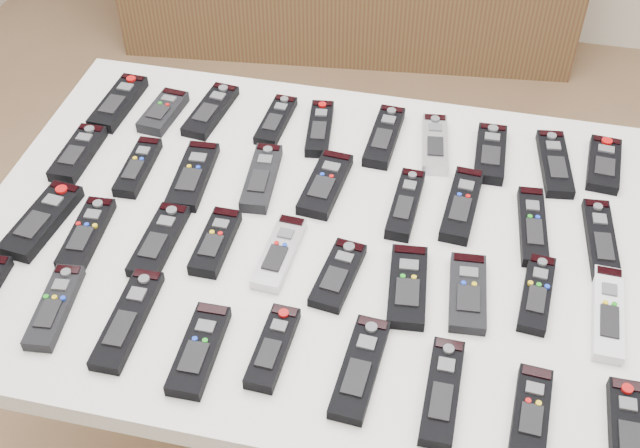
% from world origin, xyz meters
% --- Properties ---
extents(ground, '(4.00, 4.00, 0.00)m').
position_xyz_m(ground, '(0.00, 0.00, 0.00)').
color(ground, '#846043').
rests_on(ground, ground).
extents(table, '(1.25, 0.88, 0.78)m').
position_xyz_m(table, '(-0.14, -0.09, 0.72)').
color(table, white).
rests_on(table, ground).
extents(remote_0, '(0.07, 0.18, 0.02)m').
position_xyz_m(remote_0, '(-0.64, 0.18, 0.79)').
color(remote_0, black).
rests_on(remote_0, table).
extents(remote_1, '(0.07, 0.14, 0.02)m').
position_xyz_m(remote_1, '(-0.53, 0.17, 0.79)').
color(remote_1, black).
rests_on(remote_1, table).
extents(remote_2, '(0.07, 0.18, 0.02)m').
position_xyz_m(remote_2, '(-0.44, 0.20, 0.79)').
color(remote_2, black).
rests_on(remote_2, table).
extents(remote_3, '(0.06, 0.16, 0.02)m').
position_xyz_m(remote_3, '(-0.30, 0.20, 0.79)').
color(remote_3, black).
rests_on(remote_3, table).
extents(remote_4, '(0.07, 0.17, 0.02)m').
position_xyz_m(remote_4, '(-0.20, 0.19, 0.79)').
color(remote_4, black).
rests_on(remote_4, table).
extents(remote_5, '(0.06, 0.18, 0.02)m').
position_xyz_m(remote_5, '(-0.07, 0.19, 0.79)').
color(remote_5, black).
rests_on(remote_5, table).
extents(remote_6, '(0.07, 0.17, 0.02)m').
position_xyz_m(remote_6, '(0.04, 0.19, 0.79)').
color(remote_6, '#B7B7BC').
rests_on(remote_6, table).
extents(remote_7, '(0.06, 0.17, 0.02)m').
position_xyz_m(remote_7, '(0.15, 0.18, 0.79)').
color(remote_7, black).
rests_on(remote_7, table).
extents(remote_8, '(0.08, 0.19, 0.02)m').
position_xyz_m(remote_8, '(0.27, 0.18, 0.79)').
color(remote_8, black).
rests_on(remote_8, table).
extents(remote_9, '(0.07, 0.16, 0.02)m').
position_xyz_m(remote_9, '(0.37, 0.20, 0.79)').
color(remote_9, black).
rests_on(remote_9, table).
extents(remote_10, '(0.05, 0.16, 0.02)m').
position_xyz_m(remote_10, '(-0.65, 0.01, 0.79)').
color(remote_10, black).
rests_on(remote_10, table).
extents(remote_11, '(0.05, 0.16, 0.02)m').
position_xyz_m(remote_11, '(-0.52, -0.00, 0.79)').
color(remote_11, black).
rests_on(remote_11, table).
extents(remote_12, '(0.07, 0.19, 0.02)m').
position_xyz_m(remote_12, '(-0.41, -0.00, 0.79)').
color(remote_12, black).
rests_on(remote_12, table).
extents(remote_13, '(0.06, 0.18, 0.02)m').
position_xyz_m(remote_13, '(-0.27, 0.02, 0.79)').
color(remote_13, black).
rests_on(remote_13, table).
extents(remote_14, '(0.08, 0.18, 0.02)m').
position_xyz_m(remote_14, '(-0.15, 0.03, 0.79)').
color(remote_14, black).
rests_on(remote_14, table).
extents(remote_15, '(0.05, 0.18, 0.02)m').
position_xyz_m(remote_15, '(0.00, 0.00, 0.79)').
color(remote_15, black).
rests_on(remote_15, table).
extents(remote_16, '(0.07, 0.19, 0.02)m').
position_xyz_m(remote_16, '(0.11, 0.02, 0.79)').
color(remote_16, black).
rests_on(remote_16, table).
extents(remote_17, '(0.06, 0.19, 0.02)m').
position_xyz_m(remote_17, '(0.23, -0.00, 0.79)').
color(remote_17, black).
rests_on(remote_17, table).
extents(remote_18, '(0.06, 0.20, 0.02)m').
position_xyz_m(remote_18, '(0.35, -0.01, 0.79)').
color(remote_18, black).
rests_on(remote_18, table).
extents(remote_19, '(0.08, 0.19, 0.02)m').
position_xyz_m(remote_19, '(-0.63, -0.18, 0.79)').
color(remote_19, black).
rests_on(remote_19, table).
extents(remote_20, '(0.06, 0.17, 0.02)m').
position_xyz_m(remote_20, '(-0.54, -0.20, 0.79)').
color(remote_20, black).
rests_on(remote_20, table).
extents(remote_21, '(0.06, 0.17, 0.02)m').
position_xyz_m(remote_21, '(-0.41, -0.18, 0.79)').
color(remote_21, black).
rests_on(remote_21, table).
extents(remote_22, '(0.05, 0.15, 0.02)m').
position_xyz_m(remote_22, '(-0.31, -0.17, 0.79)').
color(remote_22, black).
rests_on(remote_22, table).
extents(remote_23, '(0.06, 0.17, 0.02)m').
position_xyz_m(remote_23, '(-0.19, -0.17, 0.79)').
color(remote_23, '#B7B7BC').
rests_on(remote_23, table).
extents(remote_24, '(0.07, 0.16, 0.02)m').
position_xyz_m(remote_24, '(-0.08, -0.19, 0.79)').
color(remote_24, black).
rests_on(remote_24, table).
extents(remote_25, '(0.08, 0.18, 0.02)m').
position_xyz_m(remote_25, '(0.04, -0.19, 0.79)').
color(remote_25, black).
rests_on(remote_25, table).
extents(remote_26, '(0.07, 0.17, 0.02)m').
position_xyz_m(remote_26, '(0.14, -0.19, 0.79)').
color(remote_26, black).
rests_on(remote_26, table).
extents(remote_27, '(0.06, 0.17, 0.02)m').
position_xyz_m(remote_27, '(0.25, -0.16, 0.79)').
color(remote_27, black).
rests_on(remote_27, table).
extents(remote_28, '(0.05, 0.19, 0.02)m').
position_xyz_m(remote_28, '(0.36, -0.18, 0.79)').
color(remote_28, silver).
rests_on(remote_28, table).
extents(remote_30, '(0.07, 0.17, 0.02)m').
position_xyz_m(remote_30, '(-0.52, -0.36, 0.79)').
color(remote_30, black).
rests_on(remote_30, table).
extents(remote_31, '(0.05, 0.20, 0.02)m').
position_xyz_m(remote_31, '(-0.39, -0.36, 0.79)').
color(remote_31, black).
rests_on(remote_31, table).
extents(remote_32, '(0.06, 0.17, 0.02)m').
position_xyz_m(remote_32, '(-0.26, -0.39, 0.79)').
color(remote_32, black).
rests_on(remote_32, table).
extents(remote_33, '(0.05, 0.16, 0.02)m').
position_xyz_m(remote_33, '(-0.15, -0.37, 0.79)').
color(remote_33, black).
rests_on(remote_33, table).
extents(remote_34, '(0.06, 0.19, 0.02)m').
position_xyz_m(remote_34, '(-0.01, -0.37, 0.79)').
color(remote_34, black).
rests_on(remote_34, table).
extents(remote_35, '(0.05, 0.18, 0.02)m').
position_xyz_m(remote_35, '(0.12, -0.39, 0.79)').
color(remote_35, black).
rests_on(remote_35, table).
extents(remote_36, '(0.06, 0.15, 0.02)m').
position_xyz_m(remote_36, '(0.25, -0.39, 0.79)').
color(remote_36, black).
rests_on(remote_36, table).
extents(remote_37, '(0.05, 0.16, 0.02)m').
position_xyz_m(remote_37, '(0.38, -0.40, 0.79)').
color(remote_37, black).
rests_on(remote_37, table).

